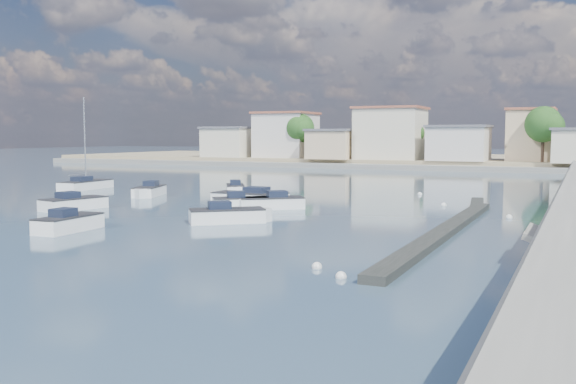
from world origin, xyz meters
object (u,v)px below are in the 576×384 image
object	(u,v)px
motorboat_a	(72,224)
motorboat_f	(235,190)
motorboat_b	(245,204)
motorboat_c	(246,198)
motorboat_g	(149,192)
motorboat_e	(77,204)
sailboat	(88,185)
motorboat_d	(267,204)
motorboat_h	(231,216)

from	to	relation	value
motorboat_a	motorboat_f	size ratio (longest dim) A/B	1.16
motorboat_b	motorboat_c	world-z (taller)	same
motorboat_b	motorboat_g	size ratio (longest dim) A/B	0.82
motorboat_e	sailboat	size ratio (longest dim) A/B	0.58
motorboat_d	motorboat_f	bearing A→B (deg)	130.10
motorboat_h	motorboat_g	bearing A→B (deg)	141.89
motorboat_b	motorboat_c	bearing A→B (deg)	116.99
motorboat_e	motorboat_f	distance (m)	15.64
motorboat_h	motorboat_d	bearing A→B (deg)	99.70
motorboat_c	motorboat_g	xyz separation A→B (m)	(-10.28, 1.51, 0.00)
motorboat_d	motorboat_e	world-z (taller)	same
motorboat_a	motorboat_f	distance (m)	23.19
motorboat_c	motorboat_f	distance (m)	8.08
motorboat_e	motorboat_h	distance (m)	13.35
motorboat_a	motorboat_h	distance (m)	8.95
motorboat_b	motorboat_h	size ratio (longest dim) A/B	0.93
motorboat_e	motorboat_a	bearing A→B (deg)	-48.43
motorboat_f	motorboat_g	world-z (taller)	same
motorboat_a	motorboat_d	distance (m)	14.53
motorboat_f	motorboat_g	bearing A→B (deg)	-137.72
motorboat_d	motorboat_g	bearing A→B (deg)	162.27
motorboat_c	motorboat_d	bearing A→B (deg)	-41.35
motorboat_f	motorboat_c	bearing A→B (deg)	-54.37
motorboat_d	motorboat_e	xyz separation A→B (m)	(-12.03, -5.72, 0.00)
motorboat_c	motorboat_a	bearing A→B (deg)	-96.32
motorboat_e	sailboat	world-z (taller)	sailboat
motorboat_c	motorboat_g	distance (m)	10.39
motorboat_e	motorboat_h	bearing A→B (deg)	-6.46
motorboat_b	motorboat_f	distance (m)	12.00
motorboat_f	motorboat_h	distance (m)	18.92
motorboat_b	motorboat_c	distance (m)	3.94
motorboat_b	sailboat	xyz separation A→B (m)	(-21.96, 8.61, 0.03)
motorboat_f	motorboat_e	bearing A→B (deg)	-105.36
motorboat_d	sailboat	bearing A→B (deg)	161.34
motorboat_g	motorboat_a	bearing A→B (deg)	-64.77
motorboat_e	motorboat_g	xyz separation A→B (m)	(-1.42, 10.02, 0.00)
motorboat_b	motorboat_e	bearing A→B (deg)	-154.85
motorboat_d	motorboat_e	size ratio (longest dim) A/B	0.91
motorboat_b	sailboat	distance (m)	23.58
motorboat_d	motorboat_g	xyz separation A→B (m)	(-13.45, 4.30, 0.00)
motorboat_e	sailboat	xyz separation A→B (m)	(-11.32, 13.60, 0.03)
motorboat_g	motorboat_b	bearing A→B (deg)	-22.59
motorboat_b	motorboat_e	xyz separation A→B (m)	(-10.64, -5.00, 0.00)
motorboat_a	motorboat_e	size ratio (longest dim) A/B	0.88
motorboat_c	motorboat_b	bearing A→B (deg)	-63.01
motorboat_a	sailboat	world-z (taller)	sailboat
motorboat_a	motorboat_b	distance (m)	13.42
motorboat_c	sailboat	bearing A→B (deg)	165.84
motorboat_g	motorboat_h	world-z (taller)	same
motorboat_g	motorboat_h	distance (m)	18.67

